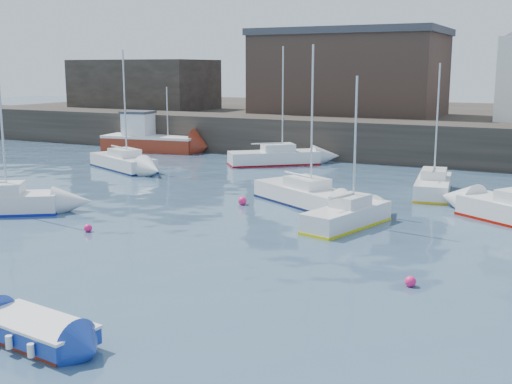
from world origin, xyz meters
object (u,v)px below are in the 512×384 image
at_px(sailboat_f, 433,185).
at_px(buoy_mid, 410,286).
at_px(sailboat_c, 347,216).
at_px(buoy_far, 242,205).
at_px(sailboat_h, 274,157).
at_px(sailboat_b, 304,194).
at_px(fishing_boat, 149,139).
at_px(buoy_near, 88,232).
at_px(sailboat_e, 123,162).
at_px(blue_dinghy, 36,330).

bearing_deg(sailboat_f, buoy_mid, -81.17).
relative_size(sailboat_c, buoy_far, 14.87).
bearing_deg(sailboat_h, sailboat_b, -58.84).
xyz_separation_m(sailboat_h, buoy_mid, (15.25, -22.32, -0.55)).
relative_size(fishing_boat, buoy_near, 24.12).
height_order(sailboat_e, buoy_far, sailboat_e).
relative_size(blue_dinghy, buoy_far, 7.90).
relative_size(sailboat_h, buoy_far, 19.01).
distance_m(sailboat_b, buoy_mid, 13.04).
distance_m(blue_dinghy, fishing_boat, 39.30).
height_order(blue_dinghy, buoy_near, blue_dinghy).
height_order(sailboat_b, sailboat_f, sailboat_b).
distance_m(sailboat_c, sailboat_f, 9.49).
relative_size(sailboat_e, buoy_far, 18.31).
bearing_deg(sailboat_b, blue_dinghy, -88.89).
height_order(sailboat_c, buoy_near, sailboat_c).
relative_size(sailboat_f, sailboat_h, 0.85).
relative_size(sailboat_b, sailboat_e, 0.99).
bearing_deg(blue_dinghy, fishing_boat, 121.63).
height_order(sailboat_c, buoy_far, sailboat_c).
xyz_separation_m(sailboat_c, buoy_mid, (4.41, -6.73, -0.51)).
bearing_deg(fishing_boat, sailboat_c, -37.13).
height_order(buoy_near, buoy_mid, buoy_mid).
height_order(sailboat_f, buoy_mid, sailboat_f).
bearing_deg(blue_dinghy, sailboat_f, 78.29).
bearing_deg(buoy_near, sailboat_f, 52.30).
height_order(sailboat_b, sailboat_h, sailboat_h).
bearing_deg(sailboat_c, sailboat_f, 78.29).
relative_size(buoy_near, buoy_far, 0.79).
xyz_separation_m(buoy_near, buoy_far, (3.41, 7.94, 0.00)).
xyz_separation_m(sailboat_f, sailboat_h, (-12.76, 6.30, 0.04)).
relative_size(fishing_boat, sailboat_h, 1.01).
bearing_deg(fishing_boat, buoy_far, -42.49).
xyz_separation_m(blue_dinghy, sailboat_f, (5.13, 24.73, 0.15)).
height_order(sailboat_h, buoy_near, sailboat_h).
bearing_deg(blue_dinghy, sailboat_c, 78.28).
bearing_deg(sailboat_c, blue_dinghy, -101.72).
height_order(sailboat_b, sailboat_e, sailboat_e).
xyz_separation_m(sailboat_e, buoy_far, (12.96, -6.72, -0.53)).
distance_m(sailboat_h, buoy_far, 14.25).
distance_m(sailboat_f, buoy_mid, 16.22).
bearing_deg(fishing_boat, sailboat_f, -18.74).
distance_m(sailboat_h, buoy_mid, 27.04).
bearing_deg(sailboat_h, buoy_far, -71.78).
relative_size(fishing_boat, buoy_far, 19.11).
xyz_separation_m(blue_dinghy, buoy_near, (-6.60, 9.56, -0.36)).
height_order(sailboat_h, buoy_far, sailboat_h).
bearing_deg(sailboat_h, sailboat_c, -55.20).
distance_m(sailboat_c, sailboat_h, 18.99).
bearing_deg(sailboat_b, buoy_mid, -52.22).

